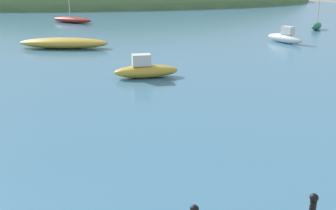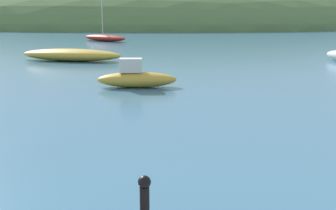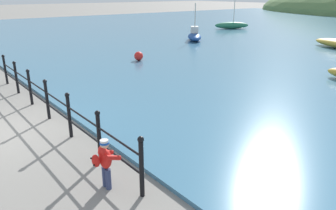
# 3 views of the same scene
# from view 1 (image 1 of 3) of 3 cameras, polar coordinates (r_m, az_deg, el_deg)

# --- Properties ---
(water) EXTENTS (80.00, 60.00, 0.10)m
(water) POSITION_cam_1_polar(r_m,az_deg,el_deg) (35.04, -13.02, 11.06)
(water) COLOR teal
(water) RESTS_ON ground
(far_hillside) EXTENTS (79.18, 43.55, 14.10)m
(far_hillside) POSITION_cam_1_polar(r_m,az_deg,el_deg) (71.66, -11.54, 14.42)
(far_hillside) COLOR #567542
(far_hillside) RESTS_ON ground
(boat_twin_mast) EXTENTS (5.40, 2.62, 0.60)m
(boat_twin_mast) POSITION_cam_1_polar(r_m,az_deg,el_deg) (23.75, -14.88, 8.69)
(boat_twin_mast) COLOR gold
(boat_twin_mast) RESTS_ON water
(boat_green_fishing) EXTENTS (1.65, 2.90, 1.03)m
(boat_green_fishing) POSITION_cam_1_polar(r_m,az_deg,el_deg) (26.01, 16.61, 9.38)
(boat_green_fishing) COLOR silver
(boat_green_fishing) RESTS_ON water
(boat_mid_harbor) EXTENTS (2.65, 0.96, 0.96)m
(boat_mid_harbor) POSITION_cam_1_polar(r_m,az_deg,el_deg) (16.07, -3.26, 5.10)
(boat_mid_harbor) COLOR gold
(boat_mid_harbor) RESTS_ON water
(boat_white_sailboat) EXTENTS (4.13, 3.61, 5.34)m
(boat_white_sailboat) POSITION_cam_1_polar(r_m,az_deg,el_deg) (37.49, -13.76, 11.95)
(boat_white_sailboat) COLOR maroon
(boat_white_sailboat) RESTS_ON water
(boat_nearest_quay) EXTENTS (1.87, 1.91, 2.23)m
(boat_nearest_quay) POSITION_cam_1_polar(r_m,az_deg,el_deg) (33.55, 20.75, 10.68)
(boat_nearest_quay) COLOR #287551
(boat_nearest_quay) RESTS_ON water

